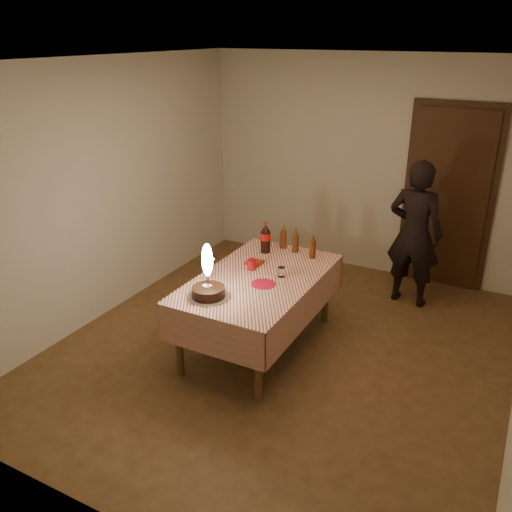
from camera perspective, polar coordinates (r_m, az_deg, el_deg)
name	(u,v)px	position (r m, az deg, el deg)	size (l,w,h in m)	color
ground	(283,349)	(5.25, 2.84, -9.78)	(4.00, 4.50, 0.01)	brown
room_shell	(294,179)	(4.63, 4.02, 8.13)	(4.04, 4.54, 2.62)	beige
dining_table	(259,287)	(5.00, 0.27, -3.24)	(1.02, 1.72, 0.72)	brown
birthday_cake	(208,285)	(4.57, -5.06, -3.01)	(0.35, 0.35, 0.49)	white
red_plate	(263,284)	(4.82, 0.76, -2.96)	(0.22, 0.22, 0.01)	red
red_cup	(252,265)	(5.10, -0.44, -0.92)	(0.08, 0.08, 0.10)	#A70B14
clear_cup	(281,272)	(4.96, 2.69, -1.69)	(0.07, 0.07, 0.09)	white
napkin_stack	(254,262)	(5.25, -0.18, -0.67)	(0.15, 0.15, 0.02)	#A32812
cola_bottle	(266,238)	(5.46, 1.01, 1.91)	(0.10, 0.10, 0.32)	black
amber_bottle_left	(283,237)	(5.59, 2.89, 1.99)	(0.06, 0.06, 0.25)	#59270F
amber_bottle_right	(313,247)	(5.37, 5.98, 0.99)	(0.06, 0.06, 0.25)	#59270F
amber_bottle_mid	(296,241)	(5.49, 4.18, 1.58)	(0.06, 0.06, 0.25)	#59270F
photographer	(415,234)	(6.03, 16.36, 2.28)	(0.62, 0.47, 1.60)	black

